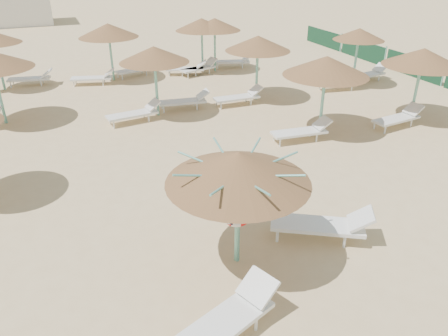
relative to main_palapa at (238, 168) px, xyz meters
name	(u,v)px	position (x,y,z in m)	size (l,w,h in m)	color
ground	(243,261)	(0.12, -0.08, -2.22)	(120.00, 120.00, 0.00)	#D3B481
main_palapa	(238,168)	(0.00, 0.00, 0.00)	(2.86, 2.86, 2.56)	#67B2A1
lounger_main_a	(227,319)	(-0.97, -1.78, -1.84)	(2.26, 1.41, 0.79)	white
lounger_main_b	(324,224)	(2.14, -0.04, -1.83)	(2.28, 1.72, 0.82)	white
palapa_field	(192,47)	(2.55, 10.34, 0.08)	(20.09, 12.73, 2.72)	#67B2A1
windbreak_fence	(414,67)	(14.12, 9.88, -1.72)	(0.08, 19.84, 1.10)	#1A4F38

